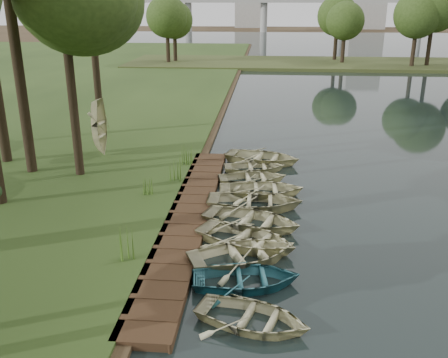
# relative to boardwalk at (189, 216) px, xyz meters

# --- Properties ---
(ground) EXTENTS (300.00, 300.00, 0.00)m
(ground) POSITION_rel_boardwalk_xyz_m (1.60, 0.00, -0.15)
(ground) COLOR #3D2F1D
(boardwalk) EXTENTS (1.60, 16.00, 0.30)m
(boardwalk) POSITION_rel_boardwalk_xyz_m (0.00, 0.00, 0.00)
(boardwalk) COLOR #372415
(boardwalk) RESTS_ON ground
(peninsula) EXTENTS (50.00, 14.00, 0.45)m
(peninsula) POSITION_rel_boardwalk_xyz_m (9.60, 50.00, 0.08)
(peninsula) COLOR #39441E
(peninsula) RESTS_ON ground
(far_trees) EXTENTS (45.60, 5.60, 8.80)m
(far_trees) POSITION_rel_boardwalk_xyz_m (6.27, 50.00, 6.28)
(far_trees) COLOR black
(far_trees) RESTS_ON peninsula
(bridge) EXTENTS (95.90, 4.00, 8.60)m
(bridge) POSITION_rel_boardwalk_xyz_m (13.91, 120.00, 6.93)
(bridge) COLOR #A5A5A0
(bridge) RESTS_ON ground
(building_b) EXTENTS (8.00, 8.00, 12.00)m
(building_b) POSITION_rel_boardwalk_xyz_m (-3.40, 145.00, 5.85)
(building_b) COLOR #A5A5A0
(building_b) RESTS_ON ground
(rowboat_0) EXTENTS (3.64, 3.07, 0.65)m
(rowboat_0) POSITION_rel_boardwalk_xyz_m (2.73, -6.72, 0.22)
(rowboat_0) COLOR #BBB787
(rowboat_0) RESTS_ON water
(rowboat_1) EXTENTS (3.59, 2.79, 0.68)m
(rowboat_1) POSITION_rel_boardwalk_xyz_m (2.48, -4.79, 0.24)
(rowboat_1) COLOR #2A6A75
(rowboat_1) RESTS_ON water
(rowboat_2) EXTENTS (4.43, 3.87, 0.76)m
(rowboat_2) POSITION_rel_boardwalk_xyz_m (2.33, -3.31, 0.28)
(rowboat_2) COLOR #BBB787
(rowboat_2) RESTS_ON water
(rowboat_3) EXTENTS (4.47, 3.95, 0.77)m
(rowboat_3) POSITION_rel_boardwalk_xyz_m (2.37, -2.18, 0.28)
(rowboat_3) COLOR #BBB787
(rowboat_3) RESTS_ON water
(rowboat_4) EXTENTS (4.42, 3.72, 0.78)m
(rowboat_4) POSITION_rel_boardwalk_xyz_m (2.49, -0.65, 0.29)
(rowboat_4) COLOR #BBB787
(rowboat_4) RESTS_ON water
(rowboat_5) EXTENTS (3.93, 2.82, 0.81)m
(rowboat_5) POSITION_rel_boardwalk_xyz_m (2.57, 1.19, 0.31)
(rowboat_5) COLOR #BBB787
(rowboat_5) RESTS_ON water
(rowboat_6) EXTENTS (3.92, 2.96, 0.77)m
(rowboat_6) POSITION_rel_boardwalk_xyz_m (2.83, 2.63, 0.28)
(rowboat_6) COLOR #BBB787
(rowboat_6) RESTS_ON water
(rowboat_7) EXTENTS (3.65, 2.93, 0.67)m
(rowboat_7) POSITION_rel_boardwalk_xyz_m (2.39, 4.24, 0.24)
(rowboat_7) COLOR #BBB787
(rowboat_7) RESTS_ON water
(rowboat_8) EXTENTS (3.41, 2.68, 0.64)m
(rowboat_8) POSITION_rel_boardwalk_xyz_m (2.44, 5.89, 0.22)
(rowboat_8) COLOR #BBB787
(rowboat_8) RESTS_ON water
(rowboat_9) EXTENTS (4.52, 3.73, 0.81)m
(rowboat_9) POSITION_rel_boardwalk_xyz_m (2.81, 7.34, 0.31)
(rowboat_9) COLOR #BBB787
(rowboat_9) RESTS_ON water
(stored_rowboat) EXTENTS (3.13, 2.29, 0.63)m
(stored_rowboat) POSITION_rel_boardwalk_xyz_m (-5.77, 7.18, 0.47)
(stored_rowboat) COLOR #BBB787
(stored_rowboat) RESTS_ON bank
(reeds_0) EXTENTS (0.60, 0.60, 1.15)m
(reeds_0) POSITION_rel_boardwalk_xyz_m (-1.44, -3.92, 0.72)
(reeds_0) COLOR #3F661E
(reeds_0) RESTS_ON bank
(reeds_1) EXTENTS (0.60, 0.60, 1.14)m
(reeds_1) POSITION_rel_boardwalk_xyz_m (-1.16, 3.62, 0.72)
(reeds_1) COLOR #3F661E
(reeds_1) RESTS_ON bank
(reeds_2) EXTENTS (0.60, 0.60, 0.87)m
(reeds_2) POSITION_rel_boardwalk_xyz_m (-2.09, 1.89, 0.58)
(reeds_2) COLOR #3F661E
(reeds_2) RESTS_ON bank
(reeds_3) EXTENTS (0.60, 0.60, 1.00)m
(reeds_3) POSITION_rel_boardwalk_xyz_m (-1.00, 6.09, 0.65)
(reeds_3) COLOR #3F661E
(reeds_3) RESTS_ON bank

